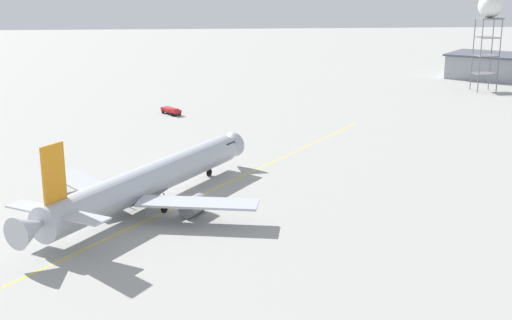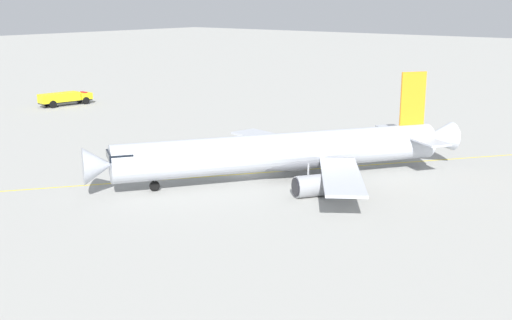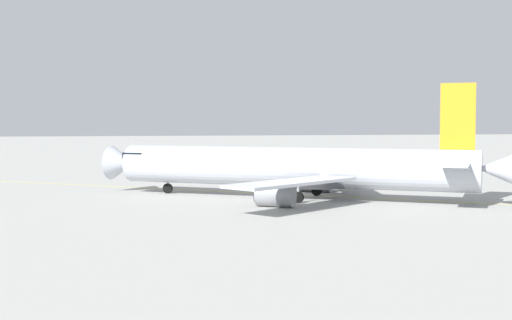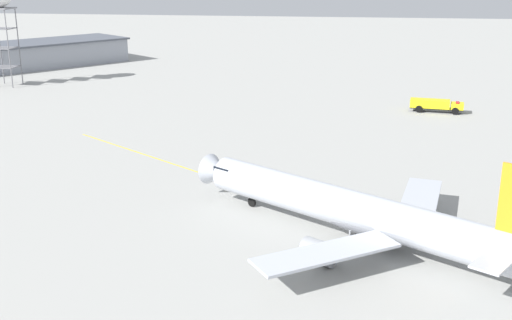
# 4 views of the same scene
# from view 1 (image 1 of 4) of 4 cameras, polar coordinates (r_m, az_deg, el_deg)

# --- Properties ---
(ground_plane) EXTENTS (600.00, 600.00, 0.00)m
(ground_plane) POSITION_cam_1_polar(r_m,az_deg,el_deg) (88.12, -5.52, -3.59)
(ground_plane) COLOR #9E9E99
(airliner_main) EXTENTS (28.51, 38.66, 11.55)m
(airliner_main) POSITION_cam_1_polar(r_m,az_deg,el_deg) (86.85, -9.14, -1.88)
(airliner_main) COLOR #B2B7C1
(airliner_main) RESTS_ON ground_plane
(ops_pickup_truck) EXTENTS (4.58, 5.54, 1.41)m
(ops_pickup_truck) POSITION_cam_1_polar(r_m,az_deg,el_deg) (144.67, -7.20, 4.16)
(ops_pickup_truck) COLOR #232326
(ops_pickup_truck) RESTS_ON ground_plane
(radar_tower) EXTENTS (5.97, 5.97, 24.37)m
(radar_tower) POSITION_cam_1_polar(r_m,az_deg,el_deg) (180.86, 19.18, 11.93)
(radar_tower) COLOR slate
(radar_tower) RESTS_ON ground_plane
(taxiway_centreline) EXTENTS (70.31, 97.86, 0.01)m
(taxiway_centreline) POSITION_cam_1_polar(r_m,az_deg,el_deg) (85.27, -7.54, -4.30)
(taxiway_centreline) COLOR yellow
(taxiway_centreline) RESTS_ON ground_plane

